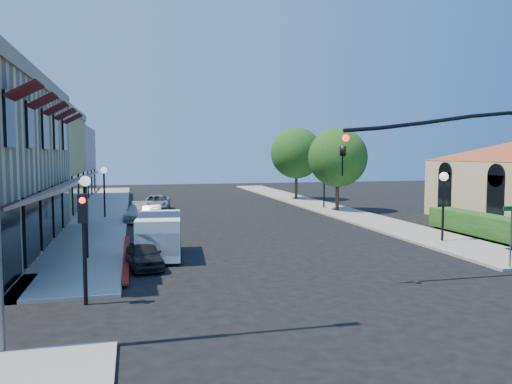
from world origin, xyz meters
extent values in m
plane|color=black|center=(0.00, 0.00, 0.00)|extent=(120.00, 120.00, 0.00)
cube|color=#9A978C|center=(-8.75, 27.00, 0.06)|extent=(3.50, 50.00, 0.12)
cube|color=#9A978C|center=(8.75, 27.00, 0.06)|extent=(3.50, 50.00, 0.12)
cube|color=maroon|center=(-6.90, 8.00, 0.00)|extent=(0.25, 10.00, 0.06)
cube|color=tan|center=(-10.65, 11.00, 7.80)|extent=(0.50, 18.20, 0.60)
cube|color=#561416|center=(-9.60, 11.00, 3.05)|extent=(1.75, 17.00, 0.67)
cube|color=#4A0E11|center=(-9.95, 4.00, 6.55)|extent=(1.02, 1.50, 0.60)
cube|color=#4A0E11|center=(-9.95, 7.40, 6.55)|extent=(1.02, 1.50, 0.60)
cube|color=#4A0E11|center=(-9.95, 10.80, 6.55)|extent=(1.02, 1.50, 0.60)
cube|color=#4A0E11|center=(-9.95, 14.20, 6.55)|extent=(1.02, 1.50, 0.60)
cube|color=#4A0E11|center=(-9.95, 17.60, 6.55)|extent=(1.02, 1.50, 0.60)
cube|color=black|center=(-10.45, 3.50, 1.60)|extent=(0.12, 2.60, 2.60)
cube|color=black|center=(-10.45, 6.90, 1.60)|extent=(0.12, 2.60, 2.60)
cube|color=black|center=(-10.45, 10.30, 1.60)|extent=(0.12, 2.60, 2.60)
cube|color=black|center=(-10.45, 13.70, 1.60)|extent=(0.12, 2.60, 2.60)
cube|color=black|center=(-10.45, 17.10, 1.60)|extent=(0.12, 2.60, 2.60)
cube|color=tan|center=(-15.50, 26.00, 3.80)|extent=(10.00, 12.00, 7.60)
cube|color=#CDA89B|center=(-15.50, 38.00, 3.50)|extent=(10.00, 12.00, 7.00)
cube|color=black|center=(14.45, 11.50, 1.80)|extent=(0.12, 1.40, 2.80)
cube|color=black|center=(14.45, 16.50, 1.80)|extent=(0.12, 1.40, 2.80)
cube|color=#184A15|center=(11.70, 9.00, 0.00)|extent=(1.40, 8.00, 1.10)
cylinder|color=#382416|center=(8.80, 22.00, 1.05)|extent=(0.28, 0.28, 2.10)
sphere|color=#184A15|center=(8.80, 22.00, 4.20)|extent=(4.56, 4.56, 4.56)
cylinder|color=#382416|center=(8.80, 32.00, 1.14)|extent=(0.28, 0.28, 2.27)
sphere|color=#184A15|center=(8.80, 32.00, 4.55)|extent=(4.94, 4.94, 4.94)
cylinder|color=black|center=(4.10, 1.50, 5.60)|extent=(7.80, 0.14, 0.14)
imported|color=black|center=(0.20, 1.50, 4.70)|extent=(0.20, 0.16, 1.00)
sphere|color=#FF0C0C|center=(0.20, 1.32, 5.00)|extent=(0.22, 0.22, 0.22)
cylinder|color=black|center=(-8.00, 1.50, 1.50)|extent=(0.12, 0.12, 3.00)
cube|color=black|center=(-8.00, 1.35, 2.90)|extent=(0.28, 0.22, 0.85)
sphere|color=#FF0C0C|center=(-8.00, 1.23, 3.15)|extent=(0.18, 0.18, 0.18)
cylinder|color=#595B5E|center=(7.50, 2.20, 1.25)|extent=(0.06, 0.06, 2.50)
cube|color=#0C591E|center=(7.50, 2.20, 2.40)|extent=(0.80, 0.04, 0.18)
cylinder|color=black|center=(-8.50, 8.00, 1.60)|extent=(0.12, 0.12, 3.20)
sphere|color=white|center=(-8.50, 8.00, 3.35)|extent=(0.44, 0.44, 0.44)
cylinder|color=black|center=(-8.50, 22.00, 1.60)|extent=(0.12, 0.12, 3.20)
sphere|color=white|center=(-8.50, 22.00, 3.35)|extent=(0.44, 0.44, 0.44)
cylinder|color=black|center=(8.50, 8.00, 1.60)|extent=(0.12, 0.12, 3.20)
sphere|color=white|center=(8.50, 8.00, 3.35)|extent=(0.44, 0.44, 0.44)
cylinder|color=black|center=(8.50, 24.00, 1.60)|extent=(0.12, 0.12, 3.20)
sphere|color=white|center=(8.50, 24.00, 3.35)|extent=(0.44, 0.44, 0.44)
cube|color=white|center=(-5.50, 7.96, 0.99)|extent=(2.15, 4.28, 1.69)
cube|color=white|center=(-5.66, 6.18, 0.89)|extent=(1.78, 0.72, 0.94)
cube|color=black|center=(-5.63, 6.51, 1.36)|extent=(1.60, 0.24, 0.85)
cube|color=black|center=(-5.47, 8.24, 1.41)|extent=(2.01, 2.59, 0.85)
cylinder|color=black|center=(-6.42, 6.63, 0.31)|extent=(0.29, 0.64, 0.62)
cylinder|color=black|center=(-6.17, 9.44, 0.31)|extent=(0.29, 0.64, 0.62)
cylinder|color=black|center=(-4.83, 6.49, 0.31)|extent=(0.29, 0.64, 0.62)
cylinder|color=black|center=(-4.58, 9.29, 0.31)|extent=(0.29, 0.64, 0.62)
imported|color=black|center=(-6.20, 6.00, 0.53)|extent=(1.61, 3.22, 1.05)
imported|color=#9A9D9E|center=(-5.45, 19.00, 0.56)|extent=(1.47, 3.50, 1.12)
imported|color=#B9B8B7|center=(-6.20, 20.00, 0.60)|extent=(2.22, 4.33, 1.20)
imported|color=#939598|center=(-4.80, 26.00, 0.61)|extent=(2.54, 4.63, 1.23)
camera|label=1|loc=(-6.58, -13.84, 4.50)|focal=35.00mm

